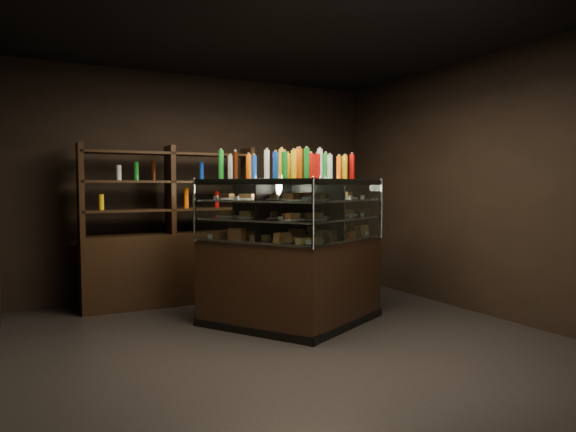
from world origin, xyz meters
name	(u,v)px	position (x,y,z in m)	size (l,w,h in m)	color
ground	(288,340)	(0.00, 0.00, 0.00)	(5.00, 5.00, 0.00)	black
room_shell	(288,139)	(0.00, 0.00, 1.94)	(5.02, 5.02, 3.01)	black
display_case	(296,277)	(0.31, 0.41, 0.52)	(2.07, 1.61, 1.58)	black
food_display	(296,213)	(0.31, 0.41, 1.21)	(1.64, 1.20, 0.48)	#D3874C
bottles_top	(296,166)	(0.31, 0.42, 1.71)	(1.47, 1.06, 0.30)	yellow
potted_conifer	(361,267)	(1.86, 1.38, 0.39)	(0.32, 0.32, 0.68)	black
back_shelving	(171,256)	(-0.60, 2.05, 0.62)	(2.17, 0.46, 2.00)	black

